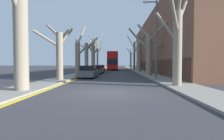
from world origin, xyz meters
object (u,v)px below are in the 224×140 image
parked_car_0 (88,72)px  parked_car_1 (95,70)px  street_tree_left_5 (97,54)px  street_tree_right_3 (134,55)px  lamp_post (155,36)px  street_tree_left_0 (20,22)px  double_decker_bus (113,60)px  parked_car_2 (99,69)px  street_tree_left_2 (78,56)px  street_tree_right_4 (131,59)px  street_tree_left_3 (87,56)px  street_tree_right_2 (139,52)px  street_tree_right_0 (177,41)px  street_tree_left_1 (59,52)px  street_tree_left_4 (93,55)px  street_tree_right_1 (149,52)px

parked_car_0 → parked_car_1: 6.77m
street_tree_left_5 → parked_car_1: bearing=-84.2°
street_tree_right_3 → lamp_post: street_tree_right_3 is taller
street_tree_left_0 → parked_car_1: 17.97m
double_decker_bus → parked_car_2: size_ratio=2.37×
street_tree_left_2 → street_tree_right_4: (9.90, 33.33, 0.34)m
street_tree_left_3 → street_tree_right_2: street_tree_right_2 is taller
street_tree_left_2 → street_tree_right_0: (9.78, -12.07, 0.54)m
street_tree_left_2 → street_tree_right_2: (9.82, 10.23, 1.30)m
street_tree_left_1 → street_tree_right_2: street_tree_right_2 is taller
street_tree_right_2 → double_decker_bus: (-5.48, 11.04, -1.45)m
street_tree_right_2 → street_tree_left_4: bearing=157.6°
parked_car_1 → lamp_post: 12.95m
street_tree_right_4 → street_tree_left_1: bearing=-103.6°
street_tree_left_5 → parked_car_0: 25.70m
street_tree_right_2 → lamp_post: (-0.52, -17.35, 0.35)m
street_tree_left_4 → street_tree_right_2: 10.55m
parked_car_0 → lamp_post: 8.77m
street_tree_left_4 → street_tree_right_1: (9.82, -14.89, -0.25)m
street_tree_right_3 → parked_car_1: (-7.83, -18.75, -3.42)m
street_tree_right_1 → street_tree_left_3: bearing=143.3°
street_tree_left_3 → street_tree_right_0: 21.15m
street_tree_left_4 → street_tree_right_1: 17.84m
street_tree_left_3 → street_tree_left_4: 7.56m
street_tree_left_5 → parked_car_2: (1.88, -12.84, -3.67)m
double_decker_bus → parked_car_0: double_decker_bus is taller
street_tree_left_5 → street_tree_left_3: bearing=-90.7°
street_tree_left_3 → street_tree_right_1: street_tree_right_1 is taller
street_tree_left_5 → parked_car_0: bearing=-85.7°
street_tree_right_0 → street_tree_right_2: 22.32m
street_tree_left_3 → double_decker_bus: (4.31, 14.58, -0.44)m
street_tree_left_2 → double_decker_bus: size_ratio=0.67×
street_tree_left_0 → double_decker_bus: street_tree_left_0 is taller
street_tree_left_3 → parked_car_2: bearing=44.6°
street_tree_right_1 → parked_car_2: street_tree_right_1 is taller
street_tree_left_0 → street_tree_left_4: 28.79m
street_tree_left_5 → lamp_post: size_ratio=1.27×
street_tree_right_0 → parked_car_2: street_tree_right_0 is taller
parked_car_2 → street_tree_left_2: bearing=-103.4°
street_tree_right_2 → lamp_post: street_tree_right_2 is taller
street_tree_right_3 → street_tree_right_4: size_ratio=1.30×
street_tree_right_1 → parked_car_0: bearing=-158.1°
street_tree_right_3 → street_tree_left_5: bearing=-179.1°
street_tree_left_0 → street_tree_left_3: bearing=89.9°
street_tree_right_0 → street_tree_right_3: 33.80m
street_tree_left_2 → lamp_post: 11.83m
street_tree_left_4 → parked_car_1: bearing=-79.9°
street_tree_left_3 → parked_car_0: street_tree_left_3 is taller
street_tree_right_2 → parked_car_0: 16.37m
street_tree_right_4 → parked_car_1: size_ratio=1.65×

